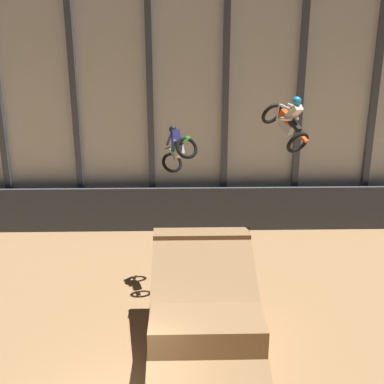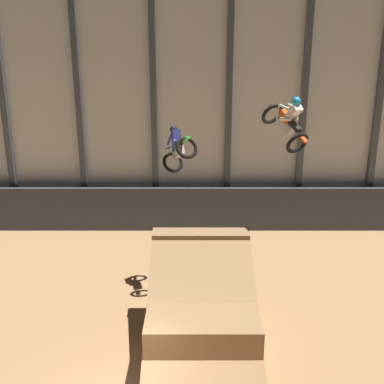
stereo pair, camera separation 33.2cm
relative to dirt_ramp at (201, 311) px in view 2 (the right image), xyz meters
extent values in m
cube|color=beige|center=(-1.99, 9.54, 5.02)|extent=(32.00, 0.12, 12.03)
cube|color=#3D424C|center=(-8.75, 9.34, 5.02)|extent=(0.28, 0.28, 12.03)
cube|color=#3D424C|center=(-5.37, 9.34, 5.02)|extent=(0.28, 0.28, 12.03)
cube|color=#3D424C|center=(-1.99, 9.34, 5.02)|extent=(0.28, 0.28, 12.03)
cube|color=#3D424C|center=(1.39, 9.34, 5.02)|extent=(0.28, 0.28, 12.03)
cube|color=#3D424C|center=(4.76, 9.34, 5.02)|extent=(0.28, 0.28, 12.03)
cube|color=#3D424C|center=(8.14, 9.34, 5.02)|extent=(0.28, 0.28, 12.03)
cube|color=#383D47|center=(-1.99, 8.69, 0.04)|extent=(31.36, 0.20, 2.07)
cube|color=#966F48|center=(0.00, -0.15, -0.16)|extent=(2.89, 3.83, 1.66)
cube|color=olive|center=(0.00, 1.52, 0.39)|extent=(2.94, 0.50, 2.77)
cube|color=#9E754C|center=(0.00, -0.97, 0.39)|extent=(2.94, 5.56, 2.95)
torus|color=black|center=(-0.93, 3.86, 3.42)|extent=(0.86, 0.73, 0.68)
torus|color=black|center=(-0.44, 2.76, 4.14)|extent=(0.86, 0.73, 0.68)
cube|color=#B7B7BC|center=(-0.69, 3.33, 3.90)|extent=(0.41, 0.61, 0.51)
cube|color=green|center=(-0.79, 3.55, 3.99)|extent=(0.39, 0.54, 0.43)
cube|color=black|center=(-0.66, 3.25, 4.21)|extent=(0.37, 0.56, 0.39)
cube|color=green|center=(-0.46, 2.81, 4.41)|extent=(0.27, 0.37, 0.24)
cylinder|color=#B7B7BC|center=(-0.92, 3.83, 3.71)|extent=(0.24, 0.45, 0.38)
cylinder|color=black|center=(-0.95, 3.91, 3.94)|extent=(0.41, 0.56, 0.04)
cube|color=navy|center=(-0.79, 3.54, 4.35)|extent=(0.37, 0.38, 0.53)
sphere|color=black|center=(-0.89, 3.77, 4.57)|extent=(0.38, 0.43, 0.36)
cylinder|color=navy|center=(-0.86, 3.41, 4.09)|extent=(0.21, 0.29, 0.43)
cylinder|color=navy|center=(-0.64, 3.51, 4.09)|extent=(0.21, 0.29, 0.43)
cylinder|color=navy|center=(-1.02, 3.67, 4.24)|extent=(0.23, 0.39, 0.45)
cylinder|color=navy|center=(-0.73, 3.80, 4.24)|extent=(0.23, 0.39, 0.45)
torus|color=black|center=(2.19, 2.70, 5.21)|extent=(0.86, 0.75, 0.69)
torus|color=black|center=(2.76, 1.63, 4.51)|extent=(0.86, 0.75, 0.69)
cube|color=#B7B7BC|center=(2.53, 2.07, 4.94)|extent=(0.44, 0.61, 0.50)
cube|color=#E54C19|center=(2.50, 2.12, 5.19)|extent=(0.41, 0.54, 0.43)
cube|color=black|center=(2.67, 1.80, 5.01)|extent=(0.40, 0.56, 0.38)
cube|color=#E54C19|center=(2.87, 1.44, 4.68)|extent=(0.29, 0.37, 0.23)
cylinder|color=#B7B7BC|center=(2.32, 2.46, 5.32)|extent=(0.11, 0.14, 0.55)
cylinder|color=black|center=(2.39, 2.32, 5.51)|extent=(0.66, 0.06, 0.04)
cube|color=silver|center=(2.66, 1.83, 5.35)|extent=(0.48, 0.57, 0.47)
sphere|color=#2393CC|center=(2.69, 1.77, 5.68)|extent=(0.40, 0.44, 0.36)
cylinder|color=silver|center=(2.46, 1.93, 5.16)|extent=(0.30, 0.43, 0.15)
cylinder|color=silver|center=(2.68, 2.05, 5.16)|extent=(0.30, 0.43, 0.15)
cylinder|color=silver|center=(2.42, 1.93, 5.49)|extent=(0.32, 0.50, 0.17)
cylinder|color=silver|center=(2.70, 2.08, 5.49)|extent=(0.32, 0.50, 0.17)
camera|label=1|loc=(-0.60, -11.13, 6.92)|focal=42.00mm
camera|label=2|loc=(-0.27, -11.14, 6.92)|focal=42.00mm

